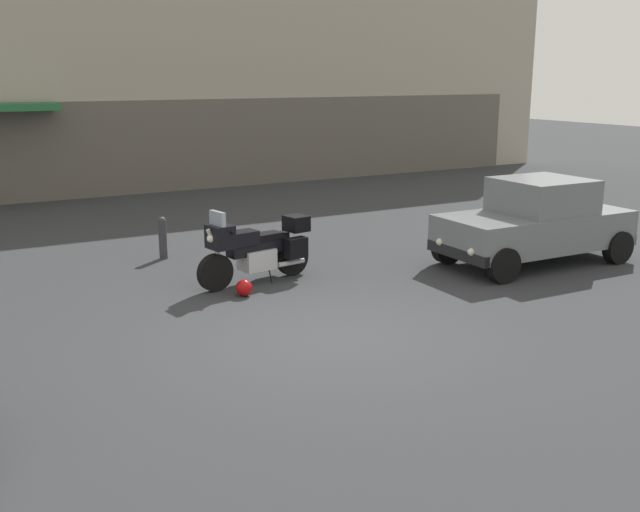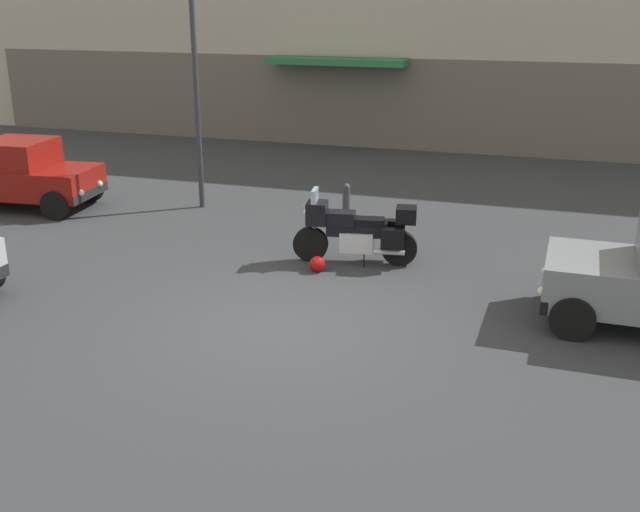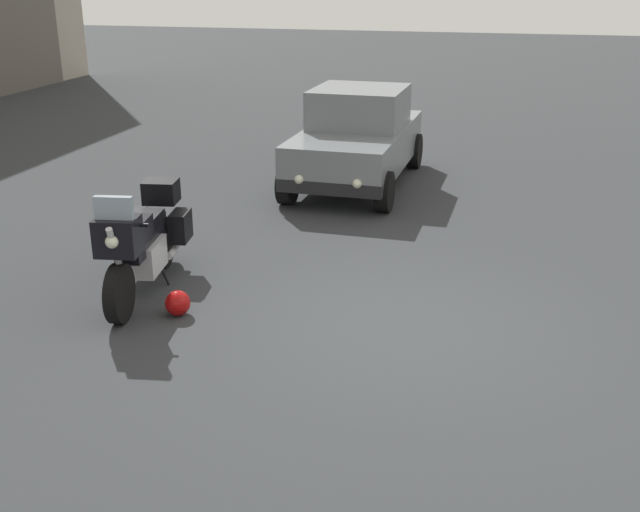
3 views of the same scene
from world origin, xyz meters
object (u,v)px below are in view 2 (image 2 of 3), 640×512
object	(u,v)px
car_compact_side	(21,175)
streetlamp_curbside	(192,73)
helmet	(317,264)
motorcycle	(357,230)
bollard_curbside	(346,201)

from	to	relation	value
car_compact_side	streetlamp_curbside	xyz separation A→B (m)	(3.88, 1.15, 2.26)
helmet	car_compact_side	world-z (taller)	car_compact_side
motorcycle	bollard_curbside	distance (m)	2.64
streetlamp_curbside	bollard_curbside	size ratio (longest dim) A/B	5.92
helmet	bollard_curbside	xyz separation A→B (m)	(-0.36, 3.13, 0.31)
motorcycle	streetlamp_curbside	size ratio (longest dim) A/B	0.45
motorcycle	streetlamp_curbside	bearing A→B (deg)	-38.81
helmet	bollard_curbside	bearing A→B (deg)	96.60
helmet	motorcycle	bearing A→B (deg)	50.08
helmet	streetlamp_curbside	distance (m)	5.75
helmet	streetlamp_curbside	size ratio (longest dim) A/B	0.06
helmet	streetlamp_curbside	xyz separation A→B (m)	(-3.85, 3.13, 2.89)
streetlamp_curbside	bollard_curbside	xyz separation A→B (m)	(3.49, 0.00, -2.58)
motorcycle	car_compact_side	world-z (taller)	car_compact_side
helmet	car_compact_side	xyz separation A→B (m)	(-7.73, 1.98, 0.63)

